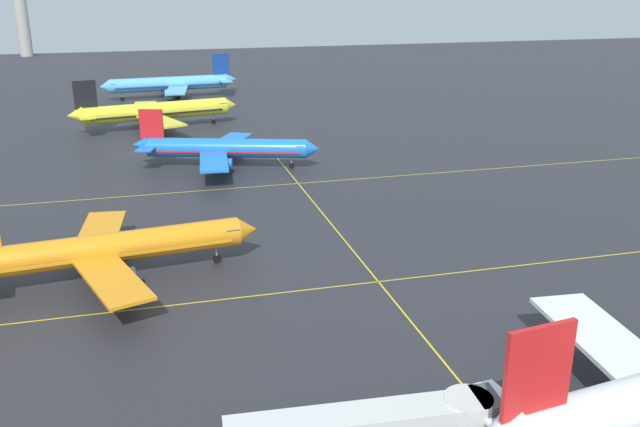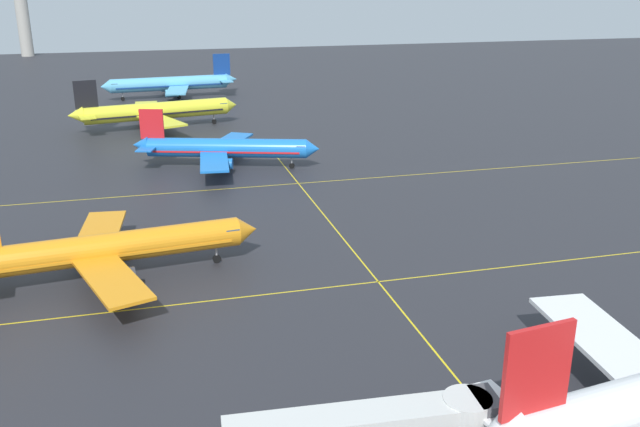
{
  "view_description": "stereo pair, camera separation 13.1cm",
  "coord_description": "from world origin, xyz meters",
  "px_view_note": "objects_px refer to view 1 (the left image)",
  "views": [
    {
      "loc": [
        -24.38,
        -28.52,
        32.66
      ],
      "look_at": [
        -2.74,
        53.13,
        3.21
      ],
      "focal_mm": 38.53,
      "sensor_mm": 36.0,
      "label": 1
    },
    {
      "loc": [
        -24.25,
        -28.56,
        32.66
      ],
      "look_at": [
        -2.74,
        53.13,
        3.21
      ],
      "focal_mm": 38.53,
      "sensor_mm": 36.0,
      "label": 2
    }
  ],
  "objects_px": {
    "jet_bridge": "(385,427)",
    "airliner_third_row": "(224,148)",
    "airliner_second_row": "(109,249)",
    "airliner_far_right_stand": "(171,84)",
    "airliner_far_left_stand": "(155,111)"
  },
  "relations": [
    {
      "from": "airliner_second_row",
      "to": "airliner_third_row",
      "type": "distance_m",
      "value": 47.81
    },
    {
      "from": "airliner_far_right_stand",
      "to": "jet_bridge",
      "type": "xyz_separation_m",
      "value": [
        5.05,
        -159.91,
        0.07
      ]
    },
    {
      "from": "jet_bridge",
      "to": "airliner_third_row",
      "type": "bearing_deg",
      "value": 90.08
    },
    {
      "from": "airliner_second_row",
      "to": "airliner_third_row",
      "type": "xyz_separation_m",
      "value": [
        18.56,
        44.06,
        -0.05
      ]
    },
    {
      "from": "airliner_second_row",
      "to": "airliner_far_right_stand",
      "type": "height_order",
      "value": "airliner_far_right_stand"
    },
    {
      "from": "airliner_third_row",
      "to": "airliner_far_right_stand",
      "type": "xyz_separation_m",
      "value": [
        -4.93,
        77.03,
        0.43
      ]
    },
    {
      "from": "airliner_third_row",
      "to": "jet_bridge",
      "type": "relative_size",
      "value": 1.74
    },
    {
      "from": "airliner_far_right_stand",
      "to": "airliner_second_row",
      "type": "bearing_deg",
      "value": -96.42
    },
    {
      "from": "airliner_far_left_stand",
      "to": "airliner_far_right_stand",
      "type": "relative_size",
      "value": 1.0
    },
    {
      "from": "airliner_far_right_stand",
      "to": "jet_bridge",
      "type": "bearing_deg",
      "value": -88.19
    },
    {
      "from": "airliner_far_left_stand",
      "to": "jet_bridge",
      "type": "height_order",
      "value": "airliner_far_left_stand"
    },
    {
      "from": "airliner_second_row",
      "to": "jet_bridge",
      "type": "bearing_deg",
      "value": -64.3
    },
    {
      "from": "airliner_third_row",
      "to": "airliner_far_right_stand",
      "type": "height_order",
      "value": "airliner_far_right_stand"
    },
    {
      "from": "airliner_second_row",
      "to": "airliner_third_row",
      "type": "relative_size",
      "value": 1.04
    },
    {
      "from": "airliner_second_row",
      "to": "airliner_third_row",
      "type": "height_order",
      "value": "airliner_second_row"
    }
  ]
}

